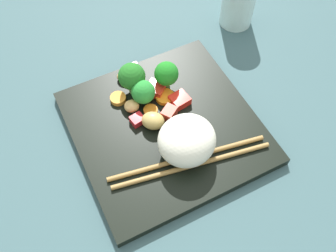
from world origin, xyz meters
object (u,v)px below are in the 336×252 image
(carrot_slice_0, at_px, (151,111))
(square_plate, at_px, (165,127))
(broccoli_floret_0, at_px, (143,92))
(rice_mound, at_px, (187,140))
(chopstick_pair, at_px, (191,161))

(carrot_slice_0, bearing_deg, square_plate, -75.56)
(square_plate, height_order, carrot_slice_0, carrot_slice_0)
(square_plate, xyz_separation_m, broccoli_floret_0, (-0.01, 0.06, 0.03))
(rice_mound, xyz_separation_m, broccoli_floret_0, (-0.01, 0.11, -0.01))
(rice_mound, relative_size, carrot_slice_0, 3.75)
(chopstick_pair, bearing_deg, rice_mound, 94.09)
(square_plate, xyz_separation_m, carrot_slice_0, (-0.01, 0.03, 0.01))
(broccoli_floret_0, xyz_separation_m, chopstick_pair, (0.01, -0.13, -0.02))
(carrot_slice_0, relative_size, chopstick_pair, 0.10)
(square_plate, relative_size, broccoli_floret_0, 6.12)
(rice_mound, xyz_separation_m, carrot_slice_0, (-0.01, 0.09, -0.03))
(rice_mound, bearing_deg, broccoli_floret_0, 96.99)
(square_plate, bearing_deg, broccoli_floret_0, 98.81)
(rice_mound, bearing_deg, chopstick_pair, -97.72)
(rice_mound, height_order, broccoli_floret_0, rice_mound)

